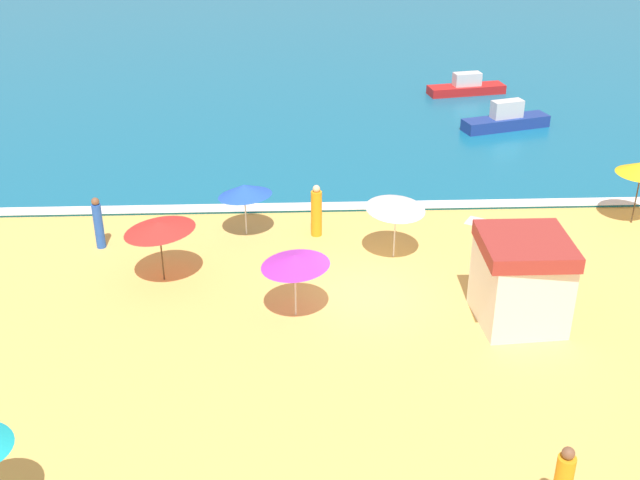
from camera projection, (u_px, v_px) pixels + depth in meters
The scene contains 13 objects.
ground_plane at pixel (365, 295), 24.06m from camera, with size 60.00×60.00×0.00m, color #EDBC60.
ocean_water at pixel (324, 61), 48.94m from camera, with size 60.00×44.00×0.10m, color #146B93.
wave_breaker_foam at pixel (350, 206), 29.62m from camera, with size 57.00×0.70×0.01m, color white.
lifeguard_cabana at pixel (521, 279), 22.22m from camera, with size 2.43×2.54×2.63m.
beach_umbrella_0 at pixel (244, 190), 27.01m from camera, with size 2.65×2.64×1.95m.
beach_umbrella_3 at pixel (295, 261), 22.26m from camera, with size 2.14×2.12×2.04m.
beach_umbrella_6 at pixel (396, 203), 25.36m from camera, with size 2.74×2.75×2.27m.
beach_umbrella_7 at pixel (159, 226), 24.06m from camera, with size 2.72×2.71×2.14m.
beachgoer_0 at pixel (98, 224), 26.46m from camera, with size 0.36×0.36×1.83m.
beachgoer_4 at pixel (316, 212), 27.29m from camera, with size 0.53×0.53×1.89m.
beach_towel_3 at pixel (491, 225), 28.38m from camera, with size 1.92×1.56×0.01m.
small_boat_0 at pixel (506, 120), 37.25m from camera, with size 4.35×2.18×1.36m.
small_boat_1 at pixel (466, 87), 42.33m from camera, with size 4.26×1.82×1.14m.
Camera 1 is at (-2.22, -20.58, 12.46)m, focal length 44.39 mm.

